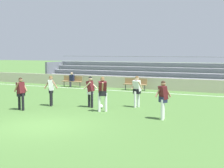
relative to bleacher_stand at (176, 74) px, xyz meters
name	(u,v)px	position (x,y,z in m)	size (l,w,h in m)	color
ground_plane	(42,126)	(-1.13, -15.98, -1.07)	(160.00, 160.00, 0.00)	#477033
field_line_sideline	(145,92)	(-1.13, -4.28, -1.07)	(44.00, 0.12, 0.01)	white
sideline_wall	(153,84)	(-1.13, -2.51, -0.62)	(48.00, 0.16, 0.92)	beige
bleacher_stand	(176,74)	(0.00, 0.00, 0.00)	(24.23, 3.16, 2.52)	#B2B2B7
bench_near_bin	(135,83)	(-2.18, -3.46, -0.53)	(1.80, 0.40, 0.90)	#99754C
bench_near_wall_gap	(72,80)	(-7.81, -3.46, -0.53)	(1.80, 0.40, 0.90)	#99754C
spectator_seated	(72,78)	(-7.81, -3.57, -0.37)	(0.36, 0.42, 1.21)	#2D2D38
player_dark_trailing_run	(90,89)	(-1.52, -11.47, -0.11)	(0.62, 0.45, 1.62)	black
player_dark_deep_cover	(103,91)	(-0.39, -12.30, -0.06)	(0.51, 0.70, 1.70)	white
player_white_challenging	(137,89)	(0.66, -10.43, -0.10)	(0.55, 0.43, 1.64)	white
player_dark_pressing_high	(163,96)	(2.76, -12.77, -0.08)	(0.66, 0.48, 1.67)	white
player_dark_on_ball	(21,91)	(-4.24, -13.67, -0.11)	(0.53, 0.48, 1.62)	black
player_white_wide_right	(51,88)	(-3.66, -11.99, -0.11)	(0.69, 0.48, 1.62)	black
soccer_ball	(101,106)	(-0.86, -11.59, -0.96)	(0.22, 0.22, 0.22)	white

